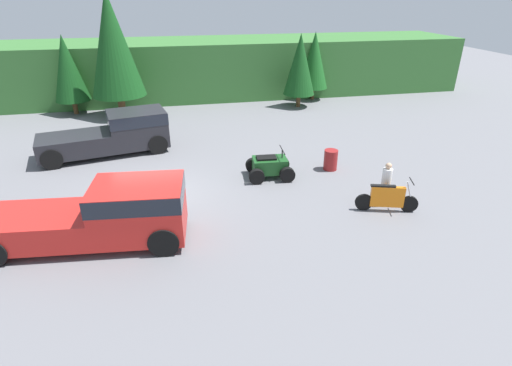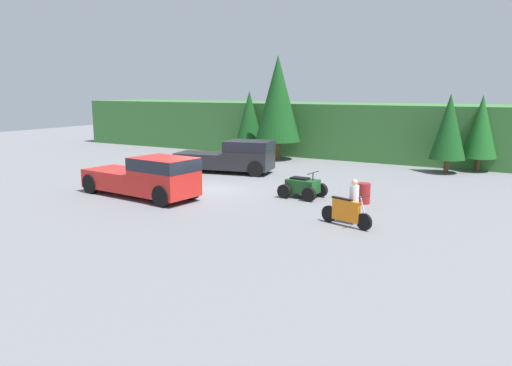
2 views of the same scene
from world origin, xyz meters
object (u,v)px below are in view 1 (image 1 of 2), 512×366
at_px(steel_barrel, 331,160).
at_px(pickup_truck_second, 117,132).
at_px(pickup_truck_red, 106,213).
at_px(dirt_bike, 387,198).
at_px(quad_atv, 270,166).
at_px(rider_person, 386,182).

bearing_deg(steel_barrel, pickup_truck_second, 156.55).
distance_m(pickup_truck_red, steel_barrel, 9.46).
bearing_deg(dirt_bike, quad_atv, 150.11).
relative_size(dirt_bike, rider_person, 1.28).
xyz_separation_m(rider_person, steel_barrel, (-0.73, 3.35, -0.45)).
height_order(pickup_truck_red, steel_barrel, pickup_truck_red).
relative_size(quad_atv, steel_barrel, 2.22).
relative_size(pickup_truck_second, rider_person, 3.66).
bearing_deg(pickup_truck_second, quad_atv, -44.88).
bearing_deg(dirt_bike, rider_person, 90.46).
xyz_separation_m(dirt_bike, rider_person, (0.13, 0.43, 0.40)).
xyz_separation_m(pickup_truck_second, steel_barrel, (9.09, -3.94, -0.57)).
distance_m(pickup_truck_red, pickup_truck_second, 7.73).
bearing_deg(rider_person, steel_barrel, 106.66).
distance_m(pickup_truck_second, quad_atv, 7.61).
xyz_separation_m(pickup_truck_second, rider_person, (9.82, -7.29, -0.12)).
relative_size(pickup_truck_red, dirt_bike, 2.91).
height_order(quad_atv, rider_person, rider_person).
height_order(pickup_truck_red, rider_person, pickup_truck_red).
distance_m(pickup_truck_red, rider_person, 9.39).
bearing_deg(steel_barrel, quad_atv, -175.37).
bearing_deg(quad_atv, pickup_truck_red, -145.07).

